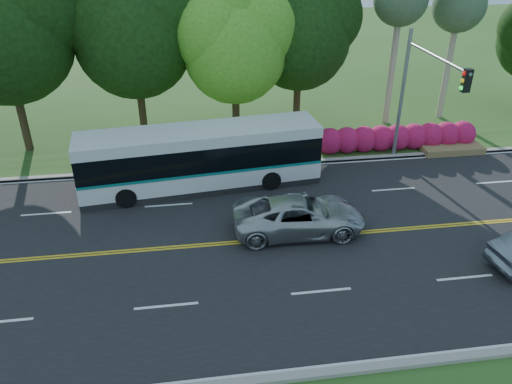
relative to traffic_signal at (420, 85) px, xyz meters
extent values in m
plane|color=#2A511B|center=(-6.49, -5.40, -4.67)|extent=(120.00, 120.00, 0.00)
cube|color=black|center=(-6.49, -5.40, -4.66)|extent=(60.00, 14.00, 0.02)
cube|color=gray|center=(-6.49, 1.75, -4.60)|extent=(60.00, 0.30, 0.15)
cube|color=gray|center=(-6.49, -12.55, -4.60)|extent=(60.00, 0.30, 0.15)
cube|color=#2A511B|center=(-6.49, 3.60, -4.62)|extent=(60.00, 4.00, 0.10)
cube|color=gold|center=(-6.49, -5.48, -4.65)|extent=(57.00, 0.10, 0.00)
cube|color=gold|center=(-6.49, -5.32, -4.65)|extent=(57.00, 0.10, 0.00)
cube|color=silver|center=(-12.49, -8.90, -4.65)|extent=(2.20, 0.12, 0.00)
cube|color=silver|center=(-6.99, -8.90, -4.65)|extent=(2.20, 0.12, 0.00)
cube|color=silver|center=(-1.49, -8.90, -4.65)|extent=(2.20, 0.12, 0.00)
cube|color=silver|center=(-17.99, -1.90, -4.65)|extent=(2.20, 0.12, 0.00)
cube|color=silver|center=(-12.49, -1.90, -4.65)|extent=(2.20, 0.12, 0.00)
cube|color=silver|center=(-6.99, -1.90, -4.65)|extent=(2.20, 0.12, 0.00)
cube|color=silver|center=(-1.49, -1.90, -4.65)|extent=(2.20, 0.12, 0.00)
cube|color=silver|center=(4.01, -1.90, -4.65)|extent=(2.20, 0.12, 0.00)
cube|color=silver|center=(-6.49, 1.45, -4.65)|extent=(57.00, 0.12, 0.00)
cube|color=silver|center=(-6.49, -12.25, -4.65)|extent=(57.00, 0.12, 0.00)
cylinder|color=#312315|center=(-20.49, 5.60, -2.69)|extent=(0.44, 0.44, 3.96)
sphere|color=black|center=(-20.49, 5.60, 1.81)|extent=(7.20, 7.20, 7.20)
sphere|color=black|center=(-18.87, 5.90, 3.25)|extent=(5.76, 5.76, 5.76)
cylinder|color=#312315|center=(-13.99, 6.60, -2.87)|extent=(0.44, 0.44, 3.60)
sphere|color=black|center=(-13.99, 6.60, 1.24)|extent=(6.60, 6.60, 6.60)
sphere|color=black|center=(-12.51, 6.90, 2.56)|extent=(5.28, 5.28, 5.28)
sphere|color=black|center=(-15.31, 6.40, 2.39)|extent=(4.95, 4.95, 4.95)
cylinder|color=#312315|center=(-8.49, 5.60, -3.05)|extent=(0.44, 0.44, 3.24)
sphere|color=#3B8D1D|center=(-8.49, 5.60, 0.60)|extent=(5.80, 5.80, 5.80)
sphere|color=#3B8D1D|center=(-7.19, 5.90, 1.76)|extent=(4.64, 4.64, 4.64)
sphere|color=#3B8D1D|center=(-9.65, 5.40, 1.61)|extent=(4.35, 4.35, 4.35)
sphere|color=#3B8D1D|center=(-8.39, 6.00, 2.77)|extent=(3.77, 3.77, 3.77)
cylinder|color=#312315|center=(-4.49, 7.10, -2.96)|extent=(0.44, 0.44, 3.42)
sphere|color=black|center=(-4.49, 7.10, 0.85)|extent=(6.00, 6.00, 6.00)
sphere|color=black|center=(-3.14, 7.40, 2.05)|extent=(4.80, 4.80, 4.80)
sphere|color=black|center=(-5.69, 6.90, 1.90)|extent=(4.50, 4.50, 4.50)
cylinder|color=#ABA08A|center=(1.51, 7.10, 0.23)|extent=(0.40, 0.40, 9.80)
cylinder|color=#ABA08A|center=(5.51, 7.60, -0.12)|extent=(0.40, 0.40, 9.10)
sphere|color=#385A39|center=(5.51, 7.60, 2.48)|extent=(3.23, 3.23, 3.23)
sphere|color=maroon|center=(-3.49, 2.80, -3.92)|extent=(1.50, 1.50, 1.50)
sphere|color=maroon|center=(-2.49, 2.80, -3.92)|extent=(1.50, 1.50, 1.50)
sphere|color=maroon|center=(-1.49, 2.80, -3.92)|extent=(1.50, 1.50, 1.50)
sphere|color=maroon|center=(-0.49, 2.80, -3.92)|extent=(1.50, 1.50, 1.50)
sphere|color=maroon|center=(0.51, 2.80, -3.92)|extent=(1.50, 1.50, 1.50)
sphere|color=maroon|center=(1.51, 2.80, -3.92)|extent=(1.50, 1.50, 1.50)
sphere|color=maroon|center=(2.51, 2.80, -3.92)|extent=(1.50, 1.50, 1.50)
sphere|color=maroon|center=(3.51, 2.80, -3.92)|extent=(1.50, 1.50, 1.50)
sphere|color=maroon|center=(4.51, 2.80, -3.92)|extent=(1.50, 1.50, 1.50)
cube|color=brown|center=(3.51, 2.00, -4.47)|extent=(3.50, 1.40, 0.40)
cylinder|color=gray|center=(0.01, 1.90, -1.17)|extent=(0.20, 0.20, 7.00)
cylinder|color=gray|center=(0.01, -1.10, 1.63)|extent=(0.14, 6.00, 0.14)
cube|color=black|center=(0.01, -3.90, 1.33)|extent=(0.32, 0.28, 0.95)
sphere|color=red|center=(-0.16, -3.90, 1.63)|extent=(0.18, 0.18, 0.18)
sphere|color=yellow|center=(-0.16, -3.90, 1.33)|extent=(0.18, 0.18, 0.18)
sphere|color=#19D833|center=(-0.16, -3.90, 1.03)|extent=(0.18, 0.18, 0.18)
cube|color=silver|center=(-10.84, -0.23, -3.83)|extent=(11.78, 3.74, 0.96)
cube|color=black|center=(-10.84, -0.23, -2.76)|extent=(11.73, 3.77, 1.20)
cube|color=silver|center=(-10.84, -0.23, -1.89)|extent=(11.78, 3.74, 0.54)
cube|color=#0B6A67|center=(-10.84, -0.23, -3.41)|extent=(11.73, 3.78, 0.14)
cube|color=black|center=(-16.57, -0.87, -2.67)|extent=(0.31, 2.26, 1.65)
cube|color=#19E54C|center=(-16.56, -0.87, -1.74)|extent=(0.21, 1.47, 0.21)
cube|color=black|center=(-10.84, -0.23, -4.48)|extent=(11.77, 3.64, 0.34)
cylinder|color=black|center=(-14.40, -1.79, -4.17)|extent=(0.99, 0.38, 0.96)
cylinder|color=black|center=(-14.65, 0.50, -4.17)|extent=(0.99, 0.38, 0.96)
cylinder|color=black|center=(-7.49, -1.02, -4.17)|extent=(0.99, 0.38, 0.96)
cylinder|color=black|center=(-7.75, 1.28, -4.17)|extent=(0.99, 0.38, 0.96)
imported|color=#B0B2B5|center=(-6.96, -4.90, -3.88)|extent=(5.63, 2.70, 1.55)
camera|label=1|loc=(-11.29, -22.42, 7.07)|focal=35.00mm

